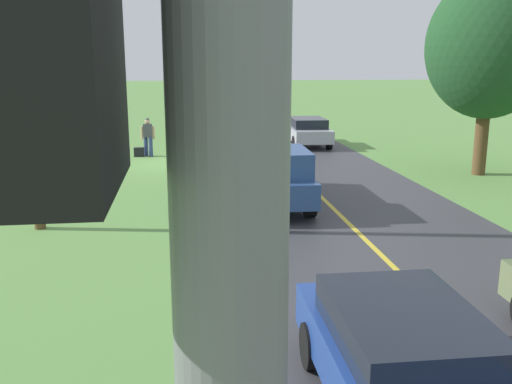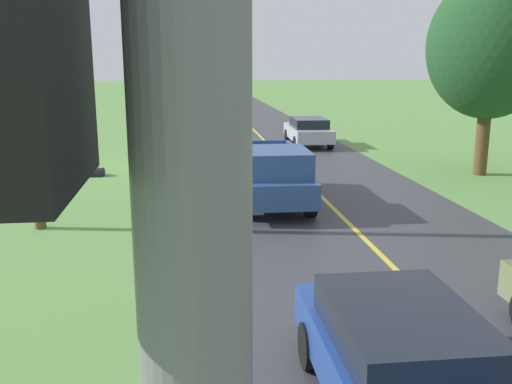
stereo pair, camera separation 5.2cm
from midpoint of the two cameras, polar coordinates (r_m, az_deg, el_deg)
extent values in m
plane|color=#609347|center=(24.24, -8.77, 2.84)|extent=(200.00, 200.00, 0.00)
cube|color=#3D3D42|center=(24.61, 3.02, 3.13)|extent=(7.75, 120.00, 0.00)
cube|color=silver|center=(24.24, -5.63, 2.94)|extent=(0.16, 117.60, 0.00)
cube|color=gold|center=(24.61, 3.02, 3.14)|extent=(0.14, 117.60, 0.00)
cylinder|color=navy|center=(26.10, -10.36, 4.48)|extent=(0.18, 0.18, 0.88)
cylinder|color=navy|center=(26.35, -10.83, 4.54)|extent=(0.18, 0.18, 0.88)
cube|color=#3F3F47|center=(26.13, -10.66, 6.10)|extent=(0.41, 0.27, 0.58)
sphere|color=tan|center=(26.09, -10.70, 6.98)|extent=(0.23, 0.23, 0.23)
sphere|color=#4C564C|center=(26.08, -10.70, 7.14)|extent=(0.20, 0.20, 0.20)
cube|color=#234C2D|center=(26.33, -10.65, 6.21)|extent=(0.33, 0.21, 0.44)
cylinder|color=tan|center=(26.12, -10.08, 5.87)|extent=(0.10, 0.10, 0.58)
cylinder|color=tan|center=(26.13, -11.22, 5.83)|extent=(0.10, 0.10, 0.58)
cube|color=black|center=(26.23, -11.49, 3.97)|extent=(0.47, 0.21, 0.42)
cube|color=#2D4C84|center=(17.28, 1.48, 1.39)|extent=(2.11, 5.44, 0.70)
cube|color=#2D4C84|center=(15.99, 2.06, 3.02)|extent=(1.88, 2.20, 0.72)
cube|color=black|center=(15.98, 2.06, 3.27)|extent=(1.71, 1.33, 0.43)
cube|color=#2D4C84|center=(18.37, 3.97, 3.89)|extent=(0.16, 3.03, 0.45)
cube|color=#2D4C84|center=(18.14, -1.90, 3.79)|extent=(0.16, 3.03, 0.45)
cube|color=#2D4C84|center=(19.71, 0.51, 4.55)|extent=(1.84, 0.14, 0.45)
cylinder|color=black|center=(15.82, 5.54, -1.07)|extent=(0.32, 0.81, 0.80)
cylinder|color=black|center=(15.56, -0.97, -1.25)|extent=(0.32, 0.81, 0.80)
cylinder|color=black|center=(18.98, 3.56, 1.35)|extent=(0.32, 0.81, 0.80)
cylinder|color=black|center=(18.77, -1.87, 1.24)|extent=(0.32, 0.81, 0.80)
cylinder|color=brown|center=(23.07, 21.86, 5.07)|extent=(0.49, 0.49, 2.81)
ellipsoid|color=#1E4723|center=(22.90, 22.59, 13.37)|extent=(4.57, 4.57, 5.25)
cube|color=#B2B7C1|center=(29.26, 5.30, 5.95)|extent=(1.95, 4.44, 0.62)
cube|color=black|center=(29.00, 5.40, 6.96)|extent=(1.68, 2.41, 0.46)
cylinder|color=black|center=(30.52, 3.22, 5.69)|extent=(0.26, 0.67, 0.66)
cylinder|color=black|center=(30.83, 6.34, 5.71)|extent=(0.26, 0.67, 0.66)
cylinder|color=black|center=(27.78, 4.12, 4.95)|extent=(0.26, 0.67, 0.66)
cylinder|color=black|center=(28.12, 7.53, 4.97)|extent=(0.26, 0.67, 0.66)
cube|color=navy|center=(7.23, 15.05, -17.40)|extent=(1.89, 4.42, 0.62)
cube|color=black|center=(7.15, 14.72, -12.87)|extent=(1.65, 2.39, 0.46)
cylinder|color=black|center=(8.81, 16.79, -13.97)|extent=(0.25, 0.66, 0.66)
cylinder|color=black|center=(8.32, 5.66, -15.13)|extent=(0.25, 0.66, 0.66)
cylinder|color=brown|center=(15.19, -21.91, 10.95)|extent=(0.28, 0.28, 7.86)
cylinder|color=black|center=(22.25, -15.95, 1.57)|extent=(0.80, 0.60, 0.60)
camera|label=1|loc=(0.03, -89.89, 0.03)|focal=39.82mm
camera|label=2|loc=(0.03, 90.11, -0.03)|focal=39.82mm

